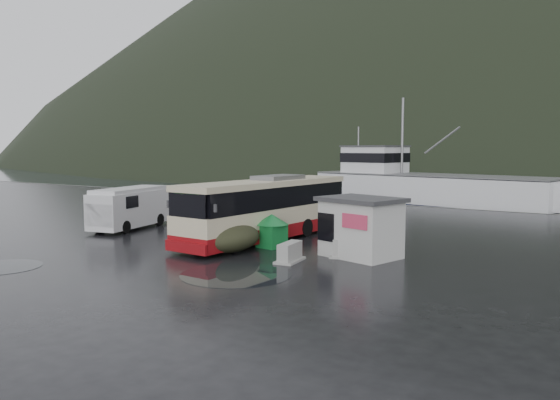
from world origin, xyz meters
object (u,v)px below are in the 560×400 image
Objects in this scene: white_van at (131,228)px; ticket_kiosk at (360,257)px; dome_tent at (229,252)px; jersey_barrier_a at (341,256)px; fishing_trawler at (430,196)px; waste_bin_left at (272,247)px; jersey_barrier_b at (290,262)px; coach_bus at (267,239)px; waste_bin_right at (215,248)px.

white_van is 1.75× the size of ticket_kiosk.
jersey_barrier_a is (4.34, 1.83, 0.00)m from dome_tent.
jersey_barrier_a is at bearing -148.15° from ticket_kiosk.
white_van is 29.88m from fishing_trawler.
jersey_barrier_b is at bearing -43.11° from waste_bin_left.
jersey_barrier_b is (2.28, -2.13, 0.00)m from waste_bin_left.
coach_bus reaches higher than jersey_barrier_a.
white_van is 13.02m from jersey_barrier_a.
white_van is 7.91m from waste_bin_right.
ticket_kiosk reaches higher than jersey_barrier_a.
coach_bus is at bearing 129.64° from waste_bin_left.
fishing_trawler reaches higher than white_van.
jersey_barrier_b is (4.22, -0.59, 0.00)m from waste_bin_right.
jersey_barrier_b is at bearing -7.95° from waste_bin_right.
fishing_trawler is at bearing 92.71° from dome_tent.
white_van is at bearing 165.26° from waste_bin_right.
waste_bin_right is at bearing -78.83° from fishing_trawler.
jersey_barrier_b is at bearing -71.26° from fishing_trawler.
jersey_barrier_b is (3.20, -0.27, 0.00)m from dome_tent.
waste_bin_right is 0.96× the size of jersey_barrier_a.
coach_bus is 2.14m from waste_bin_left.
waste_bin_left is 0.06× the size of fishing_trawler.
ticket_kiosk reaches higher than dome_tent.
white_van is at bearing 164.94° from dome_tent.
waste_bin_left is at bearing 38.51° from waste_bin_right.
coach_bus is at bearing 160.62° from jersey_barrier_a.
coach_bus reaches higher than white_van.
dome_tent is 1.01× the size of ticket_kiosk.
ticket_kiosk is (5.54, -1.45, 0.00)m from coach_bus.
waste_bin_right is 6.36m from ticket_kiosk.
jersey_barrier_a is (5.36, 1.51, 0.00)m from waste_bin_right.
coach_bus reaches higher than waste_bin_left.
dome_tent is 2.05× the size of jersey_barrier_a.
ticket_kiosk is at bearing -67.02° from fishing_trawler.
ticket_kiosk is 3.01m from jersey_barrier_b.
fishing_trawler reaches higher than jersey_barrier_a.
dome_tent is 5.50m from ticket_kiosk.
waste_bin_left is at bearing 136.89° from jersey_barrier_b.
white_van reaches higher than waste_bin_left.
coach_bus is 3.25m from waste_bin_right.
waste_bin_right is at bearing -149.27° from ticket_kiosk.
waste_bin_left reaches higher than jersey_barrier_a.
dome_tent is 0.12× the size of fishing_trawler.
dome_tent reaches higher than jersey_barrier_b.
waste_bin_right is (7.65, -2.01, 0.00)m from white_van.
fishing_trawler is at bearing 62.86° from white_van.
white_van is at bearing -166.29° from ticket_kiosk.
coach_bus is 2.02× the size of white_van.
dome_tent is at bearing -79.83° from coach_bus.
waste_bin_left is 29.56m from fishing_trawler.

